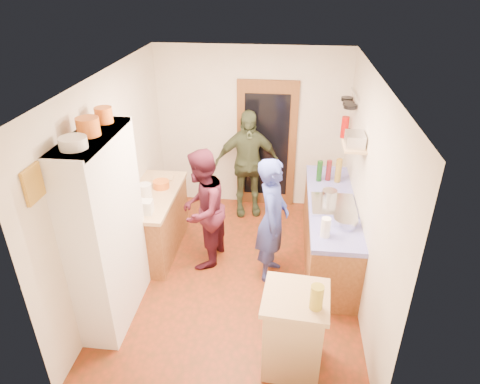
% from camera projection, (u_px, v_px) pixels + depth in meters
% --- Properties ---
extents(floor, '(3.00, 4.00, 0.02)m').
position_uv_depth(floor, '(237.00, 275.00, 5.67)').
color(floor, maroon).
rests_on(floor, ground).
extents(ceiling, '(3.00, 4.00, 0.02)m').
position_uv_depth(ceiling, '(236.00, 76.00, 4.43)').
color(ceiling, silver).
rests_on(ceiling, ground).
extents(wall_back, '(3.00, 0.02, 2.60)m').
position_uv_depth(wall_back, '(251.00, 129.00, 6.81)').
color(wall_back, beige).
rests_on(wall_back, ground).
extents(wall_front, '(3.00, 0.02, 2.60)m').
position_uv_depth(wall_front, '(205.00, 308.00, 3.29)').
color(wall_front, beige).
rests_on(wall_front, ground).
extents(wall_left, '(0.02, 4.00, 2.60)m').
position_uv_depth(wall_left, '(113.00, 181.00, 5.20)').
color(wall_left, beige).
rests_on(wall_left, ground).
extents(wall_right, '(0.02, 4.00, 2.60)m').
position_uv_depth(wall_right, '(367.00, 194.00, 4.90)').
color(wall_right, beige).
rests_on(wall_right, ground).
extents(door_frame, '(0.95, 0.06, 2.10)m').
position_uv_depth(door_frame, '(266.00, 145.00, 6.87)').
color(door_frame, brown).
rests_on(door_frame, ground).
extents(door_glass, '(0.70, 0.02, 1.70)m').
position_uv_depth(door_glass, '(266.00, 146.00, 6.84)').
color(door_glass, black).
rests_on(door_glass, door_frame).
extents(hutch_body, '(0.40, 1.20, 2.20)m').
position_uv_depth(hutch_body, '(107.00, 232.00, 4.57)').
color(hutch_body, white).
rests_on(hutch_body, ground).
extents(hutch_top_shelf, '(0.40, 1.14, 0.04)m').
position_uv_depth(hutch_top_shelf, '(90.00, 137.00, 4.06)').
color(hutch_top_shelf, white).
rests_on(hutch_top_shelf, hutch_body).
extents(plate_stack, '(0.24, 0.24, 0.10)m').
position_uv_depth(plate_stack, '(73.00, 143.00, 3.74)').
color(plate_stack, white).
rests_on(plate_stack, hutch_top_shelf).
extents(orange_pot_a, '(0.22, 0.22, 0.17)m').
position_uv_depth(orange_pot_a, '(88.00, 127.00, 4.01)').
color(orange_pot_a, orange).
rests_on(orange_pot_a, hutch_top_shelf).
extents(orange_pot_b, '(0.18, 0.18, 0.16)m').
position_uv_depth(orange_pot_b, '(104.00, 115.00, 4.33)').
color(orange_pot_b, orange).
rests_on(orange_pot_b, hutch_top_shelf).
extents(left_counter_base, '(0.60, 1.40, 0.85)m').
position_uv_depth(left_counter_base, '(155.00, 223.00, 5.98)').
color(left_counter_base, '#9A6031').
rests_on(left_counter_base, ground).
extents(left_counter_top, '(0.64, 1.44, 0.05)m').
position_uv_depth(left_counter_top, '(152.00, 195.00, 5.76)').
color(left_counter_top, tan).
rests_on(left_counter_top, left_counter_base).
extents(toaster, '(0.23, 0.16, 0.17)m').
position_uv_depth(toaster, '(143.00, 207.00, 5.27)').
color(toaster, white).
rests_on(toaster, left_counter_top).
extents(kettle, '(0.19, 0.19, 0.19)m').
position_uv_depth(kettle, '(145.00, 191.00, 5.61)').
color(kettle, white).
rests_on(kettle, left_counter_top).
extents(orange_bowl, '(0.27, 0.27, 0.10)m').
position_uv_depth(orange_bowl, '(161.00, 184.00, 5.88)').
color(orange_bowl, orange).
rests_on(orange_bowl, left_counter_top).
extents(chopping_board, '(0.32, 0.25, 0.02)m').
position_uv_depth(chopping_board, '(163.00, 177.00, 6.16)').
color(chopping_board, tan).
rests_on(chopping_board, left_counter_top).
extents(right_counter_base, '(0.60, 2.20, 0.84)m').
position_uv_depth(right_counter_base, '(329.00, 232.00, 5.78)').
color(right_counter_base, '#9A6031').
rests_on(right_counter_base, ground).
extents(right_counter_top, '(0.62, 2.22, 0.06)m').
position_uv_depth(right_counter_top, '(332.00, 204.00, 5.57)').
color(right_counter_top, '#120FBF').
rests_on(right_counter_top, right_counter_base).
extents(hob, '(0.55, 0.58, 0.04)m').
position_uv_depth(hob, '(333.00, 205.00, 5.45)').
color(hob, silver).
rests_on(hob, right_counter_top).
extents(pot_on_hob, '(0.20, 0.20, 0.13)m').
position_uv_depth(pot_on_hob, '(329.00, 195.00, 5.51)').
color(pot_on_hob, silver).
rests_on(pot_on_hob, hob).
extents(bottle_a, '(0.08, 0.08, 0.30)m').
position_uv_depth(bottle_a, '(320.00, 171.00, 6.02)').
color(bottle_a, '#143F14').
rests_on(bottle_a, right_counter_top).
extents(bottle_b, '(0.09, 0.09, 0.30)m').
position_uv_depth(bottle_b, '(329.00, 170.00, 6.04)').
color(bottle_b, '#591419').
rests_on(bottle_b, right_counter_top).
extents(bottle_c, '(0.11, 0.11, 0.35)m').
position_uv_depth(bottle_c, '(338.00, 171.00, 5.98)').
color(bottle_c, olive).
rests_on(bottle_c, right_counter_top).
extents(paper_towel, '(0.12, 0.12, 0.24)m').
position_uv_depth(paper_towel, '(326.00, 227.00, 4.80)').
color(paper_towel, white).
rests_on(paper_towel, right_counter_top).
extents(mixing_bowl, '(0.29, 0.29, 0.11)m').
position_uv_depth(mixing_bowl, '(345.00, 222.00, 5.02)').
color(mixing_bowl, silver).
rests_on(mixing_bowl, right_counter_top).
extents(island_base, '(0.59, 0.59, 0.86)m').
position_uv_depth(island_base, '(293.00, 333.00, 4.20)').
color(island_base, tan).
rests_on(island_base, ground).
extents(island_top, '(0.66, 0.66, 0.05)m').
position_uv_depth(island_top, '(296.00, 298.00, 3.99)').
color(island_top, tan).
rests_on(island_top, island_base).
extents(cutting_board, '(0.37, 0.31, 0.02)m').
position_uv_depth(cutting_board, '(291.00, 293.00, 4.03)').
color(cutting_board, white).
rests_on(cutting_board, island_top).
extents(oil_jar, '(0.13, 0.13, 0.24)m').
position_uv_depth(oil_jar, '(317.00, 297.00, 3.78)').
color(oil_jar, '#AD9E2D').
rests_on(oil_jar, island_top).
extents(pan_rail, '(0.02, 0.65, 0.02)m').
position_uv_depth(pan_rail, '(354.00, 94.00, 5.88)').
color(pan_rail, silver).
rests_on(pan_rail, wall_right).
extents(pan_hang_a, '(0.18, 0.18, 0.05)m').
position_uv_depth(pan_hang_a, '(350.00, 106.00, 5.80)').
color(pan_hang_a, black).
rests_on(pan_hang_a, pan_rail).
extents(pan_hang_b, '(0.16, 0.16, 0.05)m').
position_uv_depth(pan_hang_b, '(348.00, 104.00, 5.98)').
color(pan_hang_b, black).
rests_on(pan_hang_b, pan_rail).
extents(pan_hang_c, '(0.17, 0.17, 0.05)m').
position_uv_depth(pan_hang_c, '(347.00, 99.00, 6.15)').
color(pan_hang_c, black).
rests_on(pan_hang_c, pan_rail).
extents(wall_shelf, '(0.26, 0.42, 0.03)m').
position_uv_depth(wall_shelf, '(354.00, 146.00, 5.12)').
color(wall_shelf, tan).
rests_on(wall_shelf, wall_right).
extents(radio, '(0.23, 0.30, 0.15)m').
position_uv_depth(radio, '(355.00, 139.00, 5.07)').
color(radio, silver).
rests_on(radio, wall_shelf).
extents(ext_bracket, '(0.06, 0.10, 0.04)m').
position_uv_depth(ext_bracket, '(349.00, 131.00, 6.32)').
color(ext_bracket, black).
rests_on(ext_bracket, wall_right).
extents(fire_extinguisher, '(0.11, 0.11, 0.32)m').
position_uv_depth(fire_extinguisher, '(345.00, 127.00, 6.30)').
color(fire_extinguisher, red).
rests_on(fire_extinguisher, wall_right).
extents(picture_frame, '(0.03, 0.25, 0.30)m').
position_uv_depth(picture_frame, '(33.00, 184.00, 3.48)').
color(picture_frame, gold).
rests_on(picture_frame, wall_left).
extents(person_hob, '(0.44, 0.63, 1.65)m').
position_uv_depth(person_hob, '(275.00, 221.00, 5.28)').
color(person_hob, '#324097').
rests_on(person_hob, ground).
extents(person_left, '(0.74, 0.89, 1.64)m').
position_uv_depth(person_left, '(205.00, 209.00, 5.56)').
color(person_left, '#421423').
rests_on(person_left, ground).
extents(person_back, '(1.08, 0.63, 1.73)m').
position_uv_depth(person_back, '(248.00, 164.00, 6.69)').
color(person_back, '#374128').
rests_on(person_back, ground).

